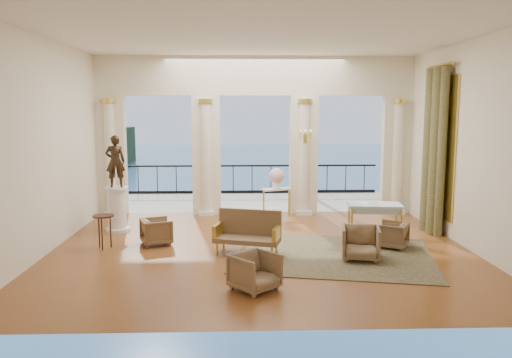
{
  "coord_description": "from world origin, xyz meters",
  "views": [
    {
      "loc": [
        -0.45,
        -10.47,
        3.01
      ],
      "look_at": [
        -0.08,
        0.6,
        1.47
      ],
      "focal_mm": 35.0,
      "sensor_mm": 36.0,
      "label": 1
    }
  ],
  "objects_px": {
    "settee": "(248,232)",
    "armchair_d": "(157,230)",
    "armchair_a": "(255,270)",
    "console_table": "(276,193)",
    "pedestal": "(117,210)",
    "armchair_b": "(361,241)",
    "game_table": "(375,208)",
    "side_table": "(103,220)",
    "armchair_c": "(392,234)",
    "statue": "(115,161)"
  },
  "relations": [
    {
      "from": "pedestal",
      "to": "armchair_a",
      "type": "bearing_deg",
      "value": -52.01
    },
    {
      "from": "settee",
      "to": "armchair_d",
      "type": "bearing_deg",
      "value": 176.54
    },
    {
      "from": "armchair_b",
      "to": "statue",
      "type": "bearing_deg",
      "value": 166.0
    },
    {
      "from": "armchair_d",
      "to": "pedestal",
      "type": "bearing_deg",
      "value": 21.79
    },
    {
      "from": "console_table",
      "to": "armchair_a",
      "type": "bearing_deg",
      "value": -118.95
    },
    {
      "from": "console_table",
      "to": "game_table",
      "type": "bearing_deg",
      "value": -74.11
    },
    {
      "from": "settee",
      "to": "console_table",
      "type": "relative_size",
      "value": 1.67
    },
    {
      "from": "armchair_a",
      "to": "statue",
      "type": "relative_size",
      "value": 0.55
    },
    {
      "from": "armchair_a",
      "to": "console_table",
      "type": "relative_size",
      "value": 0.8
    },
    {
      "from": "armchair_b",
      "to": "settee",
      "type": "xyz_separation_m",
      "value": [
        -2.27,
        0.57,
        0.07
      ]
    },
    {
      "from": "armchair_d",
      "to": "pedestal",
      "type": "distance_m",
      "value": 1.75
    },
    {
      "from": "armchair_b",
      "to": "game_table",
      "type": "height_order",
      "value": "game_table"
    },
    {
      "from": "armchair_b",
      "to": "statue",
      "type": "distance_m",
      "value": 6.22
    },
    {
      "from": "settee",
      "to": "console_table",
      "type": "xyz_separation_m",
      "value": [
        0.88,
        3.76,
        0.2
      ]
    },
    {
      "from": "armchair_b",
      "to": "settee",
      "type": "relative_size",
      "value": 0.51
    },
    {
      "from": "armchair_a",
      "to": "console_table",
      "type": "height_order",
      "value": "console_table"
    },
    {
      "from": "armchair_d",
      "to": "pedestal",
      "type": "xyz_separation_m",
      "value": [
        -1.18,
        1.28,
        0.21
      ]
    },
    {
      "from": "armchair_a",
      "to": "side_table",
      "type": "distance_m",
      "value": 4.18
    },
    {
      "from": "armchair_b",
      "to": "console_table",
      "type": "xyz_separation_m",
      "value": [
        -1.39,
        4.32,
        0.27
      ]
    },
    {
      "from": "armchair_a",
      "to": "armchair_b",
      "type": "bearing_deg",
      "value": -4.92
    },
    {
      "from": "armchair_b",
      "to": "settee",
      "type": "distance_m",
      "value": 2.34
    },
    {
      "from": "console_table",
      "to": "armchair_d",
      "type": "bearing_deg",
      "value": -155.26
    },
    {
      "from": "game_table",
      "to": "pedestal",
      "type": "xyz_separation_m",
      "value": [
        -6.19,
        1.0,
        -0.22
      ]
    },
    {
      "from": "armchair_a",
      "to": "armchair_d",
      "type": "bearing_deg",
      "value": 83.93
    },
    {
      "from": "armchair_d",
      "to": "side_table",
      "type": "distance_m",
      "value": 1.17
    },
    {
      "from": "armchair_a",
      "to": "armchair_b",
      "type": "relative_size",
      "value": 0.93
    },
    {
      "from": "side_table",
      "to": "armchair_b",
      "type": "bearing_deg",
      "value": -10.56
    },
    {
      "from": "armchair_b",
      "to": "settee",
      "type": "height_order",
      "value": "settee"
    },
    {
      "from": "statue",
      "to": "side_table",
      "type": "xyz_separation_m",
      "value": [
        0.08,
        -1.57,
        -1.12
      ]
    },
    {
      "from": "armchair_a",
      "to": "game_table",
      "type": "relative_size",
      "value": 0.54
    },
    {
      "from": "armchair_b",
      "to": "settee",
      "type": "bearing_deg",
      "value": 177.03
    },
    {
      "from": "armchair_c",
      "to": "pedestal",
      "type": "height_order",
      "value": "pedestal"
    },
    {
      "from": "side_table",
      "to": "armchair_d",
      "type": "bearing_deg",
      "value": 14.71
    },
    {
      "from": "settee",
      "to": "side_table",
      "type": "distance_m",
      "value": 3.18
    },
    {
      "from": "armchair_d",
      "to": "statue",
      "type": "height_order",
      "value": "statue"
    },
    {
      "from": "armchair_b",
      "to": "armchair_d",
      "type": "relative_size",
      "value": 1.15
    },
    {
      "from": "armchair_c",
      "to": "armchair_d",
      "type": "xyz_separation_m",
      "value": [
        -5.21,
        0.46,
        0.01
      ]
    },
    {
      "from": "armchair_c",
      "to": "pedestal",
      "type": "xyz_separation_m",
      "value": [
        -6.39,
        1.74,
        0.22
      ]
    },
    {
      "from": "armchair_b",
      "to": "console_table",
      "type": "bearing_deg",
      "value": 118.93
    },
    {
      "from": "armchair_b",
      "to": "side_table",
      "type": "bearing_deg",
      "value": -179.43
    },
    {
      "from": "settee",
      "to": "side_table",
      "type": "bearing_deg",
      "value": -171.88
    },
    {
      "from": "armchair_a",
      "to": "side_table",
      "type": "xyz_separation_m",
      "value": [
        -3.21,
        2.65,
        0.29
      ]
    },
    {
      "from": "settee",
      "to": "console_table",
      "type": "distance_m",
      "value": 3.86
    },
    {
      "from": "armchair_c",
      "to": "settee",
      "type": "bearing_deg",
      "value": -54.83
    },
    {
      "from": "settee",
      "to": "statue",
      "type": "height_order",
      "value": "statue"
    },
    {
      "from": "armchair_c",
      "to": "game_table",
      "type": "height_order",
      "value": "game_table"
    },
    {
      "from": "armchair_c",
      "to": "game_table",
      "type": "distance_m",
      "value": 0.88
    },
    {
      "from": "armchair_d",
      "to": "statue",
      "type": "relative_size",
      "value": 0.51
    },
    {
      "from": "armchair_c",
      "to": "side_table",
      "type": "bearing_deg",
      "value": -61.19
    },
    {
      "from": "armchair_c",
      "to": "game_table",
      "type": "relative_size",
      "value": 0.49
    }
  ]
}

